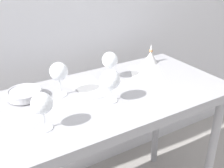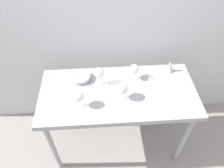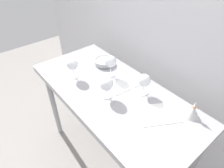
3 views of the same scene
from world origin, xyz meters
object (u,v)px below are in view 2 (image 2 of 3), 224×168
at_px(wine_glass_far_right, 134,70).
at_px(tasting_sheet_lower, 117,82).
at_px(tasting_bowl, 81,77).
at_px(decanter_funnel, 169,68).
at_px(wine_glass_near_left, 78,96).
at_px(wine_glass_far_left, 99,73).
at_px(wine_glass_near_center, 122,89).
at_px(tasting_sheet_upper, 157,83).

height_order(wine_glass_far_right, tasting_sheet_lower, wine_glass_far_right).
distance_m(tasting_bowl, decanter_funnel, 0.85).
height_order(wine_glass_near_left, tasting_bowl, wine_glass_near_left).
bearing_deg(wine_glass_far_left, tasting_bowl, 160.10).
bearing_deg(tasting_bowl, wine_glass_near_center, -34.93).
bearing_deg(wine_glass_far_right, tasting_sheet_upper, -19.13).
height_order(tasting_sheet_lower, tasting_bowl, tasting_bowl).
bearing_deg(tasting_sheet_upper, wine_glass_near_center, -126.18).
distance_m(wine_glass_near_center, tasting_bowl, 0.44).
relative_size(wine_glass_near_left, tasting_sheet_upper, 0.60).
xyz_separation_m(wine_glass_far_right, tasting_sheet_upper, (0.21, -0.07, -0.11)).
relative_size(wine_glass_far_left, tasting_bowl, 1.03).
xyz_separation_m(wine_glass_far_right, wine_glass_far_left, (-0.32, -0.04, 0.02)).
distance_m(wine_glass_far_right, decanter_funnel, 0.37).
relative_size(wine_glass_far_left, tasting_sheet_upper, 0.65).
xyz_separation_m(tasting_sheet_upper, decanter_funnel, (0.15, 0.15, 0.04)).
distance_m(wine_glass_far_right, tasting_sheet_upper, 0.25).
distance_m(wine_glass_near_left, tasting_sheet_upper, 0.74).
relative_size(wine_glass_far_right, decanter_funnel, 1.26).
xyz_separation_m(wine_glass_near_left, tasting_sheet_upper, (0.70, 0.21, -0.11)).
height_order(wine_glass_far_left, tasting_sheet_lower, wine_glass_far_left).
bearing_deg(tasting_bowl, wine_glass_far_left, -19.90).
xyz_separation_m(wine_glass_far_right, decanter_funnel, (0.36, 0.08, -0.07)).
bearing_deg(wine_glass_near_center, tasting_sheet_lower, 96.15).
height_order(wine_glass_near_left, decanter_funnel, wine_glass_near_left).
height_order(wine_glass_far_left, tasting_sheet_upper, wine_glass_far_left).
bearing_deg(tasting_sheet_lower, tasting_sheet_upper, 0.55).
bearing_deg(wine_glass_far_right, tasting_bowl, 177.80).
relative_size(wine_glass_near_left, wine_glass_far_left, 0.93).
relative_size(tasting_sheet_upper, decanter_funnel, 2.16).
bearing_deg(decanter_funnel, wine_glass_near_left, -156.83).
height_order(tasting_sheet_upper, tasting_sheet_lower, same).
height_order(tasting_sheet_upper, tasting_bowl, tasting_bowl).
relative_size(wine_glass_far_right, wine_glass_near_left, 0.97).
bearing_deg(tasting_bowl, wine_glass_far_right, -2.20).
xyz_separation_m(wine_glass_near_left, tasting_sheet_lower, (0.34, 0.24, -0.11)).
relative_size(wine_glass_far_right, tasting_bowl, 0.93).
bearing_deg(wine_glass_far_right, tasting_sheet_lower, -164.28).
height_order(wine_glass_far_right, wine_glass_far_left, wine_glass_far_left).
bearing_deg(tasting_bowl, wine_glass_near_left, -90.86).
relative_size(wine_glass_far_left, tasting_sheet_lower, 0.68).
relative_size(wine_glass_near_left, tasting_bowl, 0.96).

